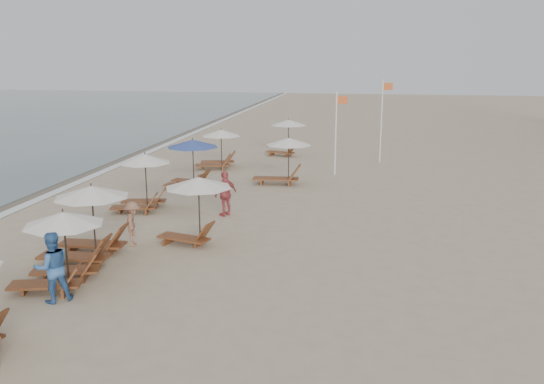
% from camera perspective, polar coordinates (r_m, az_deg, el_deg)
% --- Properties ---
extents(ground, '(160.00, 160.00, 0.00)m').
position_cam_1_polar(ground, '(14.64, -2.66, -11.16)').
color(ground, tan).
rests_on(ground, ground).
extents(wet_sand_band, '(3.20, 140.00, 0.01)m').
position_cam_1_polar(wet_sand_band, '(28.37, -23.28, -0.00)').
color(wet_sand_band, '#6B5E4C').
rests_on(wet_sand_band, ground).
extents(foam_line, '(0.50, 140.00, 0.02)m').
position_cam_1_polar(foam_line, '(27.68, -21.03, -0.10)').
color(foam_line, white).
rests_on(foam_line, ground).
extents(lounger_station_1, '(2.48, 2.19, 2.10)m').
position_cam_1_polar(lounger_station_1, '(16.36, -20.55, -5.36)').
color(lounger_station_1, brown).
rests_on(lounger_station_1, ground).
extents(lounger_station_2, '(2.68, 2.25, 2.32)m').
position_cam_1_polar(lounger_station_2, '(18.23, -18.11, -3.15)').
color(lounger_station_2, brown).
rests_on(lounger_station_2, ground).
extents(lounger_station_3, '(2.39, 2.06, 2.29)m').
position_cam_1_polar(lounger_station_3, '(23.41, -12.93, 0.96)').
color(lounger_station_3, brown).
rests_on(lounger_station_3, ground).
extents(lounger_station_4, '(2.55, 2.42, 2.30)m').
position_cam_1_polar(lounger_station_4, '(26.85, -8.23, 3.10)').
color(lounger_station_4, brown).
rests_on(lounger_station_4, ground).
extents(lounger_station_5, '(2.52, 2.17, 2.13)m').
position_cam_1_polar(lounger_station_5, '(31.63, -5.46, 4.35)').
color(lounger_station_5, brown).
rests_on(lounger_station_5, ground).
extents(inland_station_0, '(2.56, 2.24, 2.22)m').
position_cam_1_polar(inland_station_0, '(18.87, -7.88, -0.80)').
color(inland_station_0, brown).
rests_on(inland_station_0, ground).
extents(inland_station_1, '(2.87, 2.24, 2.22)m').
position_cam_1_polar(inland_station_1, '(27.50, 1.01, 3.41)').
color(inland_station_1, brown).
rests_on(inland_station_1, ground).
extents(inland_station_2, '(2.58, 2.24, 2.22)m').
position_cam_1_polar(inland_station_2, '(35.34, 1.37, 6.01)').
color(inland_station_2, brown).
rests_on(inland_station_2, ground).
extents(beachgoer_mid_a, '(1.13, 1.11, 1.84)m').
position_cam_1_polar(beachgoer_mid_a, '(15.48, -21.10, -7.02)').
color(beachgoer_mid_a, '#33609A').
rests_on(beachgoer_mid_a, ground).
extents(beachgoer_mid_b, '(0.89, 1.10, 1.48)m').
position_cam_1_polar(beachgoer_mid_b, '(19.20, -13.75, -3.10)').
color(beachgoer_mid_b, '#916249').
rests_on(beachgoer_mid_b, ground).
extents(beachgoer_far_a, '(0.95, 1.10, 1.77)m').
position_cam_1_polar(beachgoer_far_a, '(22.13, -4.66, -0.16)').
color(beachgoer_far_a, '#B34748').
rests_on(beachgoer_far_a, ground).
extents(flag_pole_near, '(0.59, 0.08, 4.28)m').
position_cam_1_polar(flag_pole_near, '(29.71, 6.47, 6.26)').
color(flag_pole_near, silver).
rests_on(flag_pole_near, ground).
extents(flag_pole_far, '(0.60, 0.08, 4.76)m').
position_cam_1_polar(flag_pole_far, '(33.64, 10.95, 7.38)').
color(flag_pole_far, silver).
rests_on(flag_pole_far, ground).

